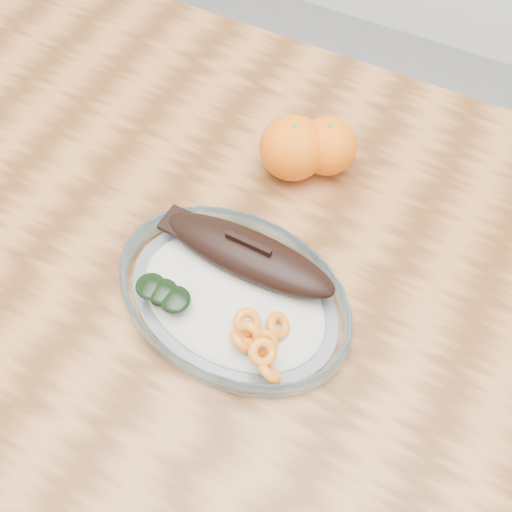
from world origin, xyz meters
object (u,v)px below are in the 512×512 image
object	(u,v)px
plated_meal	(234,293)
orange_left	(293,148)
orange_right	(327,146)
dining_table	(232,281)

from	to	relation	value
plated_meal	orange_left	size ratio (longest dim) A/B	6.72
plated_meal	orange_right	bearing A→B (deg)	95.37
plated_meal	orange_right	world-z (taller)	orange_right
orange_left	dining_table	bearing A→B (deg)	-97.78
plated_meal	orange_left	world-z (taller)	orange_left
dining_table	plated_meal	distance (m)	0.15
orange_left	plated_meal	bearing A→B (deg)	-82.96
orange_right	dining_table	bearing A→B (deg)	-108.46
dining_table	orange_right	xyz separation A→B (m)	(0.06, 0.17, 0.14)
plated_meal	orange_right	xyz separation A→B (m)	(0.01, 0.25, 0.02)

